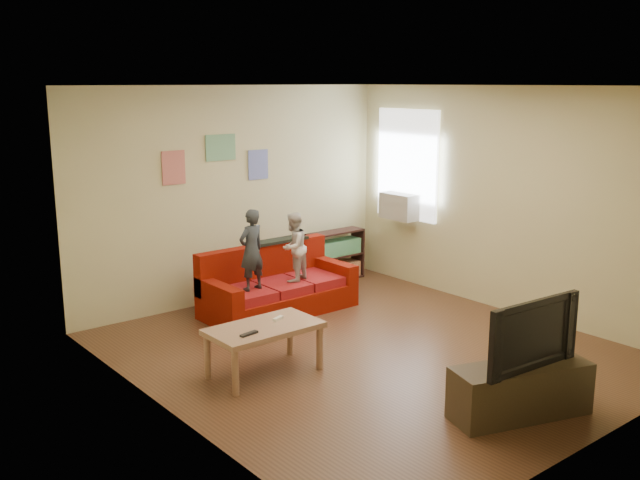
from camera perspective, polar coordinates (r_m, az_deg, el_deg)
room_shell at (r=7.12m, az=4.07°, el=1.27°), size 4.52×5.02×2.72m
sofa at (r=8.70m, az=-3.54°, el=-3.94°), size 1.85×0.85×0.81m
child_a at (r=8.17m, az=-5.51°, el=-0.79°), size 0.38×0.28×0.94m
child_b at (r=8.52m, az=-2.14°, el=-0.57°), size 0.50×0.45×0.83m
coffee_table at (r=6.83m, az=-4.49°, el=-7.39°), size 1.07×0.59×0.48m
remote at (r=6.58m, az=-5.70°, el=-7.47°), size 0.19×0.07×0.02m
game_controller at (r=6.95m, az=-3.38°, el=-6.29°), size 0.14×0.08×0.03m
bookshelf at (r=9.99m, az=1.22°, el=-1.49°), size 0.88×0.26×0.70m
window at (r=9.78m, az=7.00°, el=6.01°), size 0.04×1.08×1.48m
ac_unit at (r=9.77m, az=6.42°, el=2.70°), size 0.28×0.55×0.35m
artwork_left at (r=8.59m, az=-11.63°, el=5.69°), size 0.30×0.01×0.40m
artwork_center at (r=8.88m, az=-7.95°, el=7.34°), size 0.42×0.01×0.32m
artwork_right at (r=9.20m, az=-4.97°, el=6.03°), size 0.30×0.01×0.38m
file_box at (r=8.81m, az=-0.29°, el=-4.61°), size 0.39×0.30×0.27m
tv_stand at (r=6.29m, az=15.73°, el=-11.52°), size 1.26×0.76×0.45m
television at (r=6.10m, az=16.02°, el=-7.06°), size 1.03×0.21×0.59m
tissue at (r=8.68m, az=-1.05°, el=-5.52°), size 0.12×0.12×0.10m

